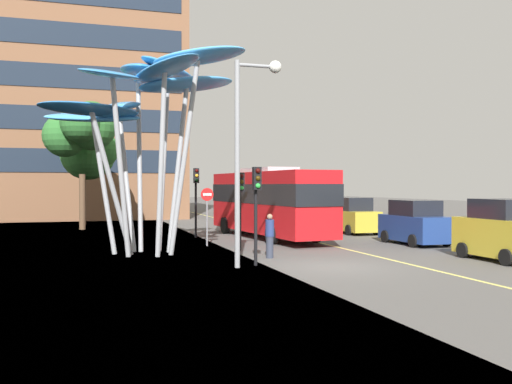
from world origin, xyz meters
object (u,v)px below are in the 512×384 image
at_px(leaf_sculpture, 147,94).
at_px(pedestrian, 270,236).
at_px(traffic_light_island_mid, 196,187).
at_px(red_bus, 268,200).
at_px(car_parked_far, 352,216).
at_px(traffic_light_kerb_far, 241,194).
at_px(car_parked_mid, 415,224).
at_px(car_parked_near, 505,232).
at_px(traffic_light_kerb_near, 257,194).
at_px(street_lamp, 248,133).
at_px(no_entry_sign, 207,208).

height_order(leaf_sculpture, pedestrian, leaf_sculpture).
relative_size(traffic_light_island_mid, pedestrian, 2.18).
height_order(traffic_light_island_mid, pedestrian, traffic_light_island_mid).
bearing_deg(red_bus, leaf_sculpture, -143.66).
distance_m(car_parked_far, pedestrian, 12.66).
bearing_deg(traffic_light_kerb_far, car_parked_mid, 0.73).
bearing_deg(red_bus, traffic_light_kerb_far, -119.54).
bearing_deg(pedestrian, leaf_sculpture, 146.08).
distance_m(car_parked_near, pedestrian, 8.82).
height_order(traffic_light_island_mid, car_parked_far, traffic_light_island_mid).
distance_m(leaf_sculpture, car_parked_near, 15.06).
bearing_deg(red_bus, traffic_light_kerb_near, -110.62).
xyz_separation_m(traffic_light_island_mid, pedestrian, (1.07, -9.22, -1.85)).
bearing_deg(car_parked_mid, red_bus, 137.16).
bearing_deg(car_parked_far, traffic_light_kerb_far, -142.15).
distance_m(leaf_sculpture, traffic_light_kerb_near, 7.10).
bearing_deg(car_parked_near, car_parked_far, 89.20).
xyz_separation_m(traffic_light_kerb_far, traffic_light_island_mid, (-0.66, 6.49, 0.26)).
relative_size(traffic_light_kerb_far, pedestrian, 1.97).
bearing_deg(traffic_light_kerb_near, pedestrian, 59.19).
relative_size(leaf_sculpture, traffic_light_island_mid, 2.25).
bearing_deg(traffic_light_kerb_near, leaf_sculpture, 124.00).
bearing_deg(traffic_light_kerb_far, red_bus, 60.46).
distance_m(red_bus, leaf_sculpture, 9.81).
relative_size(leaf_sculpture, car_parked_near, 2.22).
bearing_deg(street_lamp, leaf_sculpture, 119.64).
height_order(car_parked_far, street_lamp, street_lamp).
height_order(traffic_light_kerb_near, car_parked_mid, traffic_light_kerb_near).
xyz_separation_m(traffic_light_island_mid, street_lamp, (-0.43, -11.34, 1.90)).
height_order(car_parked_mid, car_parked_far, car_parked_mid).
xyz_separation_m(leaf_sculpture, traffic_light_kerb_near, (3.25, -4.82, -4.07)).
distance_m(red_bus, traffic_light_island_mid, 3.92).
bearing_deg(traffic_light_island_mid, traffic_light_kerb_near, -90.27).
xyz_separation_m(leaf_sculpture, traffic_light_kerb_far, (3.97, -0.21, -4.14)).
distance_m(car_parked_near, car_parked_far, 12.86).
xyz_separation_m(traffic_light_kerb_near, car_parked_far, (9.46, 11.41, -1.53)).
xyz_separation_m(traffic_light_island_mid, no_entry_sign, (-0.30, -4.14, -0.92)).
xyz_separation_m(red_bus, pedestrian, (-2.63, -8.10, -1.19)).
relative_size(traffic_light_kerb_far, no_entry_sign, 1.25).
bearing_deg(pedestrian, street_lamp, -125.21).
bearing_deg(no_entry_sign, red_bus, 37.02).
bearing_deg(no_entry_sign, car_parked_far, 24.63).
bearing_deg(traffic_light_kerb_far, car_parked_near, -35.27).
xyz_separation_m(red_bus, car_parked_far, (5.71, 1.43, -1.07)).
height_order(street_lamp, pedestrian, street_lamp).
relative_size(traffic_light_kerb_far, car_parked_mid, 0.86).
bearing_deg(car_parked_mid, no_entry_sign, 166.99).
distance_m(traffic_light_island_mid, street_lamp, 11.50).
bearing_deg(car_parked_mid, car_parked_near, -91.29).
distance_m(leaf_sculpture, street_lamp, 6.15).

